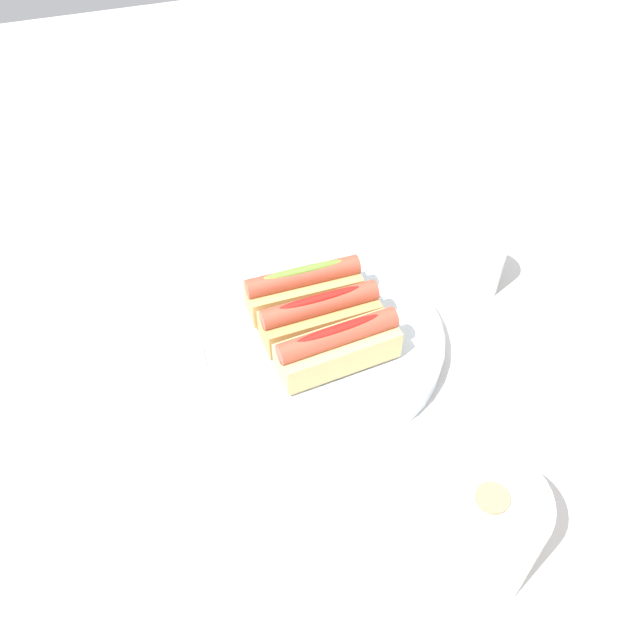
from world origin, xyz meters
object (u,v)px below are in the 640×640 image
object	(u,v)px
hotdog_side	(338,346)
water_glass	(478,266)
serving_bowl	(320,339)
hotdog_back	(320,316)
paper_towel_roll	(479,532)
hotdog_front	(304,288)

from	to	relation	value
hotdog_side	water_glass	bearing A→B (deg)	-158.91
serving_bowl	hotdog_back	bearing A→B (deg)	145.01
water_glass	hotdog_side	bearing A→B (deg)	21.09
paper_towel_roll	hotdog_side	bearing A→B (deg)	-80.11
hotdog_side	paper_towel_roll	distance (m)	0.27
paper_towel_roll	water_glass	bearing A→B (deg)	-118.77
hotdog_front	hotdog_side	size ratio (longest dim) A/B	0.98
hotdog_side	paper_towel_roll	size ratio (longest dim) A/B	1.15
paper_towel_roll	hotdog_back	bearing A→B (deg)	-81.09
hotdog_front	hotdog_back	xyz separation A→B (m)	(-0.00, 0.05, 0.00)
water_glass	paper_towel_roll	world-z (taller)	paper_towel_roll
hotdog_side	paper_towel_roll	xyz separation A→B (m)	(-0.05, 0.27, 0.00)
water_glass	hotdog_front	bearing A→B (deg)	-3.57
serving_bowl	hotdog_back	distance (m)	0.04
serving_bowl	paper_towel_roll	bearing A→B (deg)	98.91
serving_bowl	hotdog_side	distance (m)	0.07
hotdog_back	water_glass	size ratio (longest dim) A/B	1.69
serving_bowl	hotdog_side	size ratio (longest dim) A/B	2.10
hotdog_front	hotdog_back	world-z (taller)	same
hotdog_front	paper_towel_roll	distance (m)	0.38
hotdog_front	water_glass	size ratio (longest dim) A/B	1.67
hotdog_back	water_glass	distance (m)	0.25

